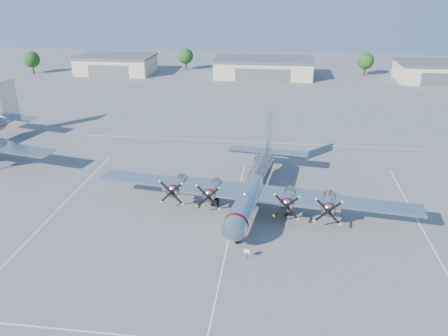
# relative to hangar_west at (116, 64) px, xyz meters

# --- Properties ---
(ground) EXTENTS (260.00, 260.00, 0.00)m
(ground) POSITION_rel_hangar_west_xyz_m (45.00, -81.96, -2.71)
(ground) COLOR #5D5D60
(ground) RESTS_ON ground
(parking_lines) EXTENTS (60.00, 50.08, 0.01)m
(parking_lines) POSITION_rel_hangar_west_xyz_m (45.00, -83.71, -2.71)
(parking_lines) COLOR silver
(parking_lines) RESTS_ON ground
(hangar_west) EXTENTS (22.60, 14.60, 5.40)m
(hangar_west) POSITION_rel_hangar_west_xyz_m (0.00, 0.00, 0.00)
(hangar_west) COLOR #B3AB8E
(hangar_west) RESTS_ON ground
(hangar_center) EXTENTS (28.60, 14.60, 5.40)m
(hangar_center) POSITION_rel_hangar_west_xyz_m (45.00, -0.00, -0.00)
(hangar_center) COLOR #B3AB8E
(hangar_center) RESTS_ON ground
(hangar_east) EXTENTS (20.60, 14.60, 5.40)m
(hangar_east) POSITION_rel_hangar_west_xyz_m (93.00, 0.00, 0.00)
(hangar_east) COLOR #B3AB8E
(hangar_east) RESTS_ON ground
(tree_far_west) EXTENTS (4.80, 4.80, 6.64)m
(tree_far_west) POSITION_rel_hangar_west_xyz_m (-25.00, -3.96, 1.51)
(tree_far_west) COLOR #382619
(tree_far_west) RESTS_ON ground
(tree_west) EXTENTS (4.80, 4.80, 6.64)m
(tree_west) POSITION_rel_hangar_west_xyz_m (20.00, 8.04, 1.51)
(tree_west) COLOR #382619
(tree_west) RESTS_ON ground
(tree_east) EXTENTS (4.80, 4.80, 6.64)m
(tree_east) POSITION_rel_hangar_west_xyz_m (75.00, 6.04, 1.51)
(tree_east) COLOR #382619
(tree_east) RESTS_ON ground
(main_bomber_b29) EXTENTS (42.83, 32.02, 8.77)m
(main_bomber_b29) POSITION_rel_hangar_west_xyz_m (47.21, -80.11, -2.71)
(main_bomber_b29) COLOR silver
(main_bomber_b29) RESTS_ON ground
(info_placard) EXTENTS (0.60, 0.18, 1.15)m
(info_placard) POSITION_rel_hangar_west_xyz_m (47.29, -92.19, -1.90)
(info_placard) COLOR black
(info_placard) RESTS_ON ground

